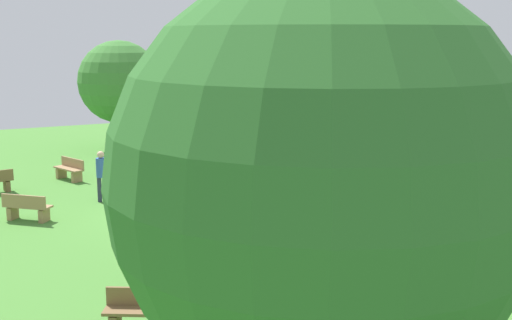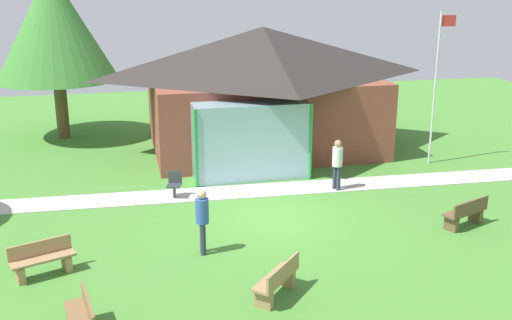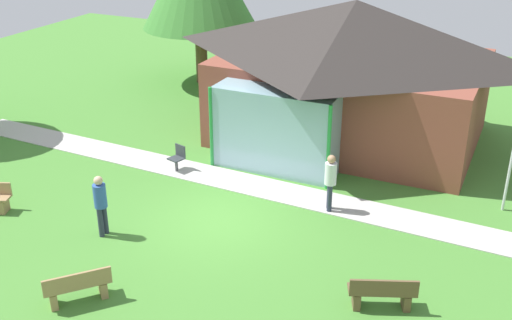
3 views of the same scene
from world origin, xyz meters
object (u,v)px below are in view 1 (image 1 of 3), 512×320
tree_west_hedge (119,82)px  visitor_strolling_lawn (101,172)px  bench_lawn_far_right (144,312)px  patio_chair_west (216,176)px  bench_mid_right (180,257)px  tree_behind_pavilion_left (353,49)px  bench_front_center (27,208)px  visitor_on_path (272,192)px  pavilion (398,123)px  bench_mid_left (70,170)px  tree_far_east (320,182)px  flagpole (440,138)px

tree_west_hedge → visitor_strolling_lawn: bearing=-18.6°
bench_lawn_far_right → patio_chair_west: patio_chair_west is taller
bench_mid_right → patio_chair_west: bearing=129.2°
tree_behind_pavilion_left → tree_west_hedge: size_ratio=1.36×
bench_front_center → visitor_on_path: (3.75, 6.42, 0.62)m
patio_chair_west → visitor_strolling_lawn: size_ratio=0.49×
pavilion → bench_mid_left: (-7.71, -9.71, -2.19)m
tree_behind_pavilion_left → tree_far_east: (19.65, -14.14, -0.97)m
bench_mid_right → bench_lawn_far_right: bearing=-54.8°
visitor_on_path → patio_chair_west: bearing=-117.1°
flagpole → visitor_on_path: 5.49m
bench_front_center → bench_mid_left: bearing=108.5°
bench_mid_left → patio_chair_west: bearing=-149.1°
bench_mid_right → tree_behind_pavilion_left: bearing=110.0°
bench_front_center → tree_west_hedge: 12.81m
tree_west_hedge → patio_chair_west: bearing=6.3°
patio_chair_west → tree_far_east: (15.59, -5.29, 3.50)m
bench_mid_right → tree_far_east: tree_far_east is taller
pavilion → tree_west_hedge: bearing=-155.7°
flagpole → bench_mid_left: bearing=-155.1°
bench_lawn_far_right → tree_west_hedge: bearing=-75.1°
patio_chair_west → bench_lawn_far_right: bearing=167.0°
visitor_on_path → tree_far_east: tree_far_east is taller
pavilion → flagpole: flagpole is taller
flagpole → bench_mid_right: (-2.08, -5.91, -2.74)m
visitor_on_path → tree_far_east: (10.23, -4.80, 2.90)m
pavilion → flagpole: (5.82, -3.42, 0.55)m
tree_behind_pavilion_left → bench_mid_left: bearing=-88.0°
visitor_on_path → tree_west_hedge: size_ratio=0.33×
pavilion → tree_west_hedge: size_ratio=1.86×
patio_chair_west → tree_behind_pavilion_left: size_ratio=0.12×
bench_mid_right → visitor_strolling_lawn: visitor_strolling_lawn is taller
visitor_on_path → tree_behind_pavilion_left: tree_behind_pavilion_left is taller
visitor_strolling_lawn → tree_west_hedge: tree_west_hedge is taller
tree_far_east → tree_behind_pavilion_left: bearing=144.3°
patio_chair_west → tree_behind_pavilion_left: tree_behind_pavilion_left is taller
visitor_strolling_lawn → patio_chair_west: bearing=7.4°
pavilion → tree_behind_pavilion_left: tree_behind_pavilion_left is taller
flagpole → visitor_on_path: size_ratio=3.28×
bench_lawn_far_right → patio_chair_west: (-10.47, 5.92, 0.01)m
bench_mid_left → bench_front_center: size_ratio=1.10×
tree_far_east → bench_mid_left: bearing=178.1°
bench_front_center → tree_far_east: bearing=-41.4°
bench_mid_left → visitor_on_path: 9.89m
bench_mid_left → visitor_strolling_lawn: (3.90, 0.34, 0.62)m
bench_front_center → visitor_strolling_lawn: (-1.30, 2.60, 0.62)m
tree_far_east → tree_west_hedge: bearing=170.3°
bench_mid_right → tree_far_east: 8.55m
visitor_on_path → tree_west_hedge: bearing=-109.8°
bench_mid_right → visitor_strolling_lawn: 7.58m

